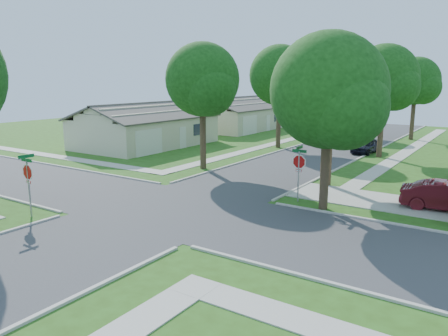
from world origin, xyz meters
TOP-DOWN VIEW (x-y plane):
  - ground at (0.00, 0.00)m, footprint 100.00×100.00m
  - road_ns at (0.00, 0.00)m, footprint 7.00×100.00m
  - sidewalk_ne at (6.10, 26.00)m, footprint 1.20×40.00m
  - sidewalk_nw at (-6.10, 26.00)m, footprint 1.20×40.00m
  - driveway at (7.90, 7.10)m, footprint 8.80×3.60m
  - stop_sign_sw at (-4.70, -4.70)m, footprint 1.05×0.80m
  - stop_sign_ne at (4.70, 4.70)m, footprint 1.05×0.80m
  - tree_e_near at (4.75, 9.01)m, footprint 4.97×4.80m
  - tree_e_mid at (4.76, 21.01)m, footprint 5.59×5.40m
  - tree_e_far at (4.75, 34.01)m, footprint 5.17×5.00m
  - tree_w_near at (-4.64, 9.01)m, footprint 5.38×5.20m
  - tree_w_mid at (-4.64, 21.01)m, footprint 5.80×5.60m
  - tree_w_far at (-4.65, 34.01)m, footprint 4.76×4.60m
  - tree_ne_corner at (6.36, 4.21)m, footprint 5.80×5.60m
  - house_nw_near at (-15.99, 15.00)m, footprint 8.42×13.60m
  - house_nw_far at (-15.99, 32.00)m, footprint 8.42×13.60m
  - car_driveway at (11.50, 7.27)m, footprint 4.49×2.02m
  - car_curb_east at (3.20, 22.39)m, footprint 1.94×3.97m
  - car_curb_west at (-3.20, 38.89)m, footprint 2.04×4.43m

SIDE VIEW (x-z plane):
  - ground at x=0.00m, z-range 0.00..0.00m
  - road_ns at x=0.00m, z-range -0.01..0.01m
  - sidewalk_ne at x=6.10m, z-range 0.00..0.04m
  - sidewalk_nw at x=-6.10m, z-range 0.00..0.04m
  - driveway at x=7.90m, z-range 0.00..0.05m
  - car_curb_west at x=-3.20m, z-range 0.00..1.25m
  - car_curb_east at x=3.20m, z-range 0.00..1.30m
  - car_driveway at x=11.50m, z-range 0.00..1.43m
  - house_nw_near at x=-15.99m, z-range -0.60..3.63m
  - house_nw_far at x=-15.99m, z-range -0.60..3.63m
  - stop_sign_sw at x=-4.70m, z-range 0.54..3.52m
  - stop_sign_ne at x=4.70m, z-range 0.54..3.52m
  - tree_w_far at x=-4.65m, z-range 1.49..9.52m
  - tree_ne_corner at x=6.36m, z-range 1.26..9.92m
  - tree_e_near at x=4.75m, z-range 1.50..9.78m
  - tree_e_far at x=4.75m, z-range 1.62..10.34m
  - tree_w_near at x=-4.64m, z-range 1.63..10.60m
  - tree_e_mid at x=4.76m, z-range 1.64..10.86m
  - tree_w_mid at x=-4.64m, z-range 1.71..11.27m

